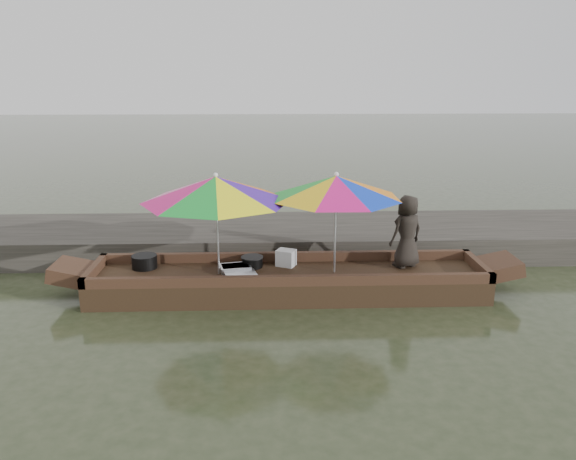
{
  "coord_description": "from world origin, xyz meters",
  "views": [
    {
      "loc": [
        -0.31,
        -8.11,
        3.3
      ],
      "look_at": [
        0.0,
        0.1,
        1.0
      ],
      "focal_mm": 35.0,
      "sensor_mm": 36.0,
      "label": 1
    }
  ],
  "objects_px": {
    "tray_scallop": "(241,275)",
    "boat_hull": "(288,283)",
    "umbrella_bow": "(217,224)",
    "umbrella_stern": "(335,223)",
    "charcoal_grill": "(252,262)",
    "supply_bag": "(286,258)",
    "tray_crayfish": "(235,268)",
    "vendor": "(407,231)",
    "cooking_pot": "(144,262)"
  },
  "relations": [
    {
      "from": "umbrella_bow",
      "to": "umbrella_stern",
      "type": "height_order",
      "value": "same"
    },
    {
      "from": "cooking_pot",
      "to": "tray_scallop",
      "type": "xyz_separation_m",
      "value": [
        1.52,
        -0.46,
        -0.07
      ]
    },
    {
      "from": "tray_crayfish",
      "to": "umbrella_bow",
      "type": "bearing_deg",
      "value": -156.83
    },
    {
      "from": "cooking_pot",
      "to": "supply_bag",
      "type": "distance_m",
      "value": 2.22
    },
    {
      "from": "cooking_pot",
      "to": "tray_crayfish",
      "type": "distance_m",
      "value": 1.44
    },
    {
      "from": "boat_hull",
      "to": "charcoal_grill",
      "type": "height_order",
      "value": "charcoal_grill"
    },
    {
      "from": "supply_bag",
      "to": "umbrella_stern",
      "type": "bearing_deg",
      "value": -23.85
    },
    {
      "from": "supply_bag",
      "to": "umbrella_bow",
      "type": "height_order",
      "value": "umbrella_bow"
    },
    {
      "from": "tray_scallop",
      "to": "supply_bag",
      "type": "relative_size",
      "value": 1.66
    },
    {
      "from": "vendor",
      "to": "umbrella_stern",
      "type": "distance_m",
      "value": 1.19
    },
    {
      "from": "cooking_pot",
      "to": "tray_scallop",
      "type": "bearing_deg",
      "value": -16.66
    },
    {
      "from": "cooking_pot",
      "to": "tray_crayfish",
      "type": "bearing_deg",
      "value": -7.76
    },
    {
      "from": "boat_hull",
      "to": "tray_scallop",
      "type": "distance_m",
      "value": 0.77
    },
    {
      "from": "vendor",
      "to": "tray_crayfish",
      "type": "bearing_deg",
      "value": -24.76
    },
    {
      "from": "boat_hull",
      "to": "umbrella_bow",
      "type": "xyz_separation_m",
      "value": [
        -1.06,
        0.0,
        0.95
      ]
    },
    {
      "from": "boat_hull",
      "to": "tray_crayfish",
      "type": "xyz_separation_m",
      "value": [
        -0.82,
        0.1,
        0.22
      ]
    },
    {
      "from": "charcoal_grill",
      "to": "umbrella_stern",
      "type": "bearing_deg",
      "value": -12.54
    },
    {
      "from": "boat_hull",
      "to": "umbrella_stern",
      "type": "bearing_deg",
      "value": 0.0
    },
    {
      "from": "supply_bag",
      "to": "umbrella_stern",
      "type": "distance_m",
      "value": 1.03
    },
    {
      "from": "charcoal_grill",
      "to": "umbrella_bow",
      "type": "xyz_separation_m",
      "value": [
        -0.5,
        -0.28,
        0.7
      ]
    },
    {
      "from": "charcoal_grill",
      "to": "vendor",
      "type": "distance_m",
      "value": 2.47
    },
    {
      "from": "cooking_pot",
      "to": "tray_crayfish",
      "type": "xyz_separation_m",
      "value": [
        1.43,
        -0.19,
        -0.06
      ]
    },
    {
      "from": "umbrella_stern",
      "to": "tray_crayfish",
      "type": "bearing_deg",
      "value": 176.09
    },
    {
      "from": "cooking_pot",
      "to": "supply_bag",
      "type": "bearing_deg",
      "value": 0.64
    },
    {
      "from": "umbrella_stern",
      "to": "boat_hull",
      "type": "bearing_deg",
      "value": 180.0
    },
    {
      "from": "boat_hull",
      "to": "supply_bag",
      "type": "relative_size",
      "value": 21.4
    },
    {
      "from": "charcoal_grill",
      "to": "umbrella_stern",
      "type": "height_order",
      "value": "umbrella_stern"
    },
    {
      "from": "cooking_pot",
      "to": "umbrella_bow",
      "type": "distance_m",
      "value": 1.4
    },
    {
      "from": "umbrella_bow",
      "to": "umbrella_stern",
      "type": "distance_m",
      "value": 1.77
    },
    {
      "from": "boat_hull",
      "to": "cooking_pot",
      "type": "relative_size",
      "value": 15.34
    },
    {
      "from": "tray_crayfish",
      "to": "umbrella_bow",
      "type": "distance_m",
      "value": 0.78
    },
    {
      "from": "charcoal_grill",
      "to": "umbrella_stern",
      "type": "distance_m",
      "value": 1.47
    },
    {
      "from": "tray_crayfish",
      "to": "supply_bag",
      "type": "height_order",
      "value": "supply_bag"
    },
    {
      "from": "tray_crayfish",
      "to": "charcoal_grill",
      "type": "bearing_deg",
      "value": 34.5
    },
    {
      "from": "tray_scallop",
      "to": "vendor",
      "type": "distance_m",
      "value": 2.67
    },
    {
      "from": "boat_hull",
      "to": "cooking_pot",
      "type": "height_order",
      "value": "cooking_pot"
    },
    {
      "from": "tray_scallop",
      "to": "umbrella_bow",
      "type": "distance_m",
      "value": 0.83
    },
    {
      "from": "charcoal_grill",
      "to": "supply_bag",
      "type": "bearing_deg",
      "value": 4.49
    },
    {
      "from": "vendor",
      "to": "umbrella_bow",
      "type": "height_order",
      "value": "umbrella_bow"
    },
    {
      "from": "tray_crayfish",
      "to": "supply_bag",
      "type": "xyz_separation_m",
      "value": [
        0.79,
        0.22,
        0.09
      ]
    },
    {
      "from": "tray_scallop",
      "to": "boat_hull",
      "type": "bearing_deg",
      "value": 12.24
    },
    {
      "from": "tray_crayfish",
      "to": "umbrella_stern",
      "type": "bearing_deg",
      "value": -3.91
    },
    {
      "from": "tray_crayfish",
      "to": "umbrella_bow",
      "type": "height_order",
      "value": "umbrella_bow"
    },
    {
      "from": "charcoal_grill",
      "to": "supply_bag",
      "type": "height_order",
      "value": "supply_bag"
    },
    {
      "from": "tray_crayfish",
      "to": "charcoal_grill",
      "type": "distance_m",
      "value": 0.32
    },
    {
      "from": "charcoal_grill",
      "to": "vendor",
      "type": "bearing_deg",
      "value": -1.51
    },
    {
      "from": "tray_scallop",
      "to": "umbrella_stern",
      "type": "bearing_deg",
      "value": 6.25
    },
    {
      "from": "charcoal_grill",
      "to": "tray_scallop",
      "type": "bearing_deg",
      "value": -110.62
    },
    {
      "from": "boat_hull",
      "to": "charcoal_grill",
      "type": "relative_size",
      "value": 18.21
    },
    {
      "from": "tray_scallop",
      "to": "vendor",
      "type": "relative_size",
      "value": 0.4
    }
  ]
}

